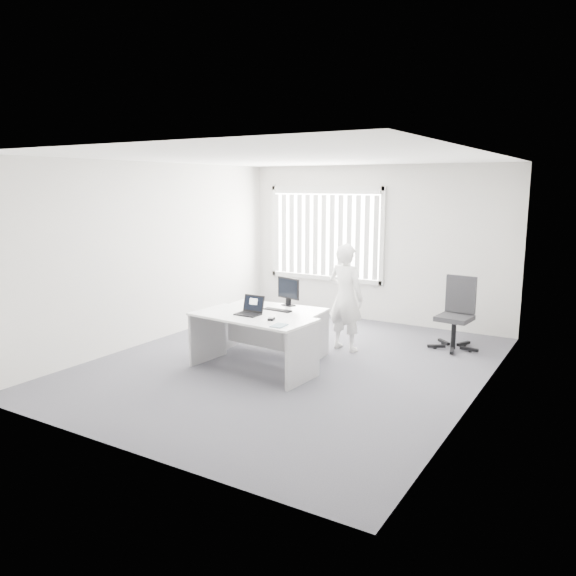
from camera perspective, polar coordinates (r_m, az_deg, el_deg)
The scene contains 18 objects.
ground at distance 7.86m, azimuth 0.20°, elevation -7.75°, with size 6.00×6.00×0.00m, color #595961.
wall_back at distance 10.21m, azimuth 8.89°, elevation 4.41°, with size 5.00×0.02×2.80m, color beige.
wall_front at distance 5.23m, azimuth -16.90°, elevation -1.64°, with size 5.00×0.02×2.80m, color beige.
wall_left at distance 9.07m, azimuth -13.51°, elevation 3.49°, with size 0.02×6.00×2.80m, color beige.
wall_right at distance 6.63m, azimuth 19.10°, elevation 0.72°, with size 0.02×6.00×2.80m, color beige.
ceiling at distance 7.47m, azimuth 0.21°, elevation 13.11°, with size 5.00×6.00×0.02m, color white.
window at distance 10.58m, azimuth 3.80°, elevation 5.53°, with size 2.32×0.06×1.76m, color silver.
blinds at distance 10.53m, azimuth 3.64°, elevation 5.35°, with size 2.20×0.10×1.50m, color silver, non-canonical shape.
desk_near at distance 7.45m, azimuth -3.65°, elevation -4.42°, with size 1.71×0.90×0.76m.
desk_far at distance 8.25m, azimuth -1.46°, elevation -3.32°, with size 1.53×0.79×0.68m.
office_chair at distance 8.88m, azimuth 16.62°, elevation -3.76°, with size 0.69×0.69×1.10m.
person at distance 8.39m, azimuth 5.87°, elevation -0.95°, with size 0.59×0.39×1.61m, color white.
laptop at distance 7.42m, azimuth -4.12°, elevation -1.82°, with size 0.32×0.28×0.25m, color black, non-canonical shape.
paper_sheet at distance 7.15m, azimuth -1.47°, elevation -3.29°, with size 0.32×0.23×0.00m, color white.
mouse at distance 7.14m, azimuth -1.71°, elevation -3.10°, with size 0.07×0.12×0.05m, color silver, non-canonical shape.
booklet at distance 6.86m, azimuth -0.92°, elevation -3.83°, with size 0.15×0.21×0.01m, color silver.
keyboard at distance 8.01m, azimuth -1.11°, elevation -2.28°, with size 0.43×0.14×0.02m, color black.
monitor at distance 8.33m, azimuth 0.05°, elevation -0.37°, with size 0.42×0.13×0.42m, color black, non-canonical shape.
Camera 1 is at (3.83, -6.41, 2.46)m, focal length 35.00 mm.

